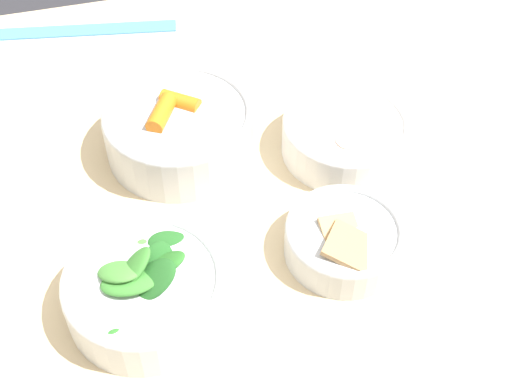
# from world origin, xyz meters

# --- Properties ---
(dining_table) EXTENTS (1.23, 0.92, 0.73)m
(dining_table) POSITION_xyz_m (0.00, 0.00, 0.63)
(dining_table) COLOR beige
(dining_table) RESTS_ON ground_plane
(bowl_carrots) EXTENTS (0.19, 0.19, 0.08)m
(bowl_carrots) POSITION_xyz_m (-0.07, 0.09, 0.76)
(bowl_carrots) COLOR silver
(bowl_carrots) RESTS_ON dining_table
(bowl_greens) EXTENTS (0.17, 0.17, 0.08)m
(bowl_greens) POSITION_xyz_m (-0.15, -0.13, 0.76)
(bowl_greens) COLOR silver
(bowl_greens) RESTS_ON dining_table
(bowl_beans_hotdog) EXTENTS (0.16, 0.16, 0.05)m
(bowl_beans_hotdog) POSITION_xyz_m (0.13, 0.04, 0.75)
(bowl_beans_hotdog) COLOR white
(bowl_beans_hotdog) RESTS_ON dining_table
(bowl_cookies) EXTENTS (0.13, 0.13, 0.05)m
(bowl_cookies) POSITION_xyz_m (0.08, -0.12, 0.75)
(bowl_cookies) COLOR silver
(bowl_cookies) RESTS_ON dining_table
(ruler) EXTENTS (0.27, 0.07, 0.00)m
(ruler) POSITION_xyz_m (-0.16, 0.38, 0.73)
(ruler) COLOR #4C99E0
(ruler) RESTS_ON dining_table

